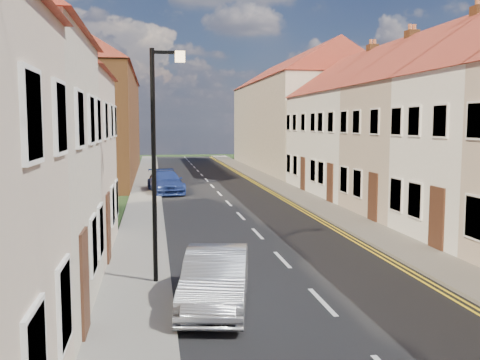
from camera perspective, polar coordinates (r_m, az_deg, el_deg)
name	(u,v)px	position (r m, az deg, el deg)	size (l,w,h in m)	color
road	(241,216)	(24.53, 0.08, -3.88)	(7.00, 90.00, 0.02)	black
pavement_left	(143,218)	(24.21, -10.28, -3.99)	(1.80, 90.00, 0.12)	slate
pavement_right	(333,213)	(25.59, 9.87, -3.44)	(1.80, 90.00, 0.12)	slate
cottage_r_pink	(445,118)	(26.30, 21.05, 6.16)	(8.30, 6.00, 9.00)	#B7A390
cottage_r_white_far	(393,119)	(31.08, 16.02, 6.25)	(8.30, 5.20, 9.00)	white
cottage_r_cream_far	(357,120)	(36.05, 12.35, 6.27)	(8.30, 6.00, 9.00)	white
block_right_far	(296,112)	(50.61, 5.96, 7.19)	(8.30, 24.20, 10.50)	#AAA58F
block_left_far	(83,110)	(44.19, -16.36, 7.16)	(8.30, 24.20, 10.50)	brown
lamppost	(157,151)	(13.86, -8.84, 3.09)	(0.88, 0.15, 6.00)	black
car_mid	(216,279)	(12.57, -2.59, -10.46)	(1.41, 4.04, 1.33)	#98999F
car_far	(166,182)	(32.96, -7.94, -0.21)	(1.92, 4.72, 1.37)	navy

